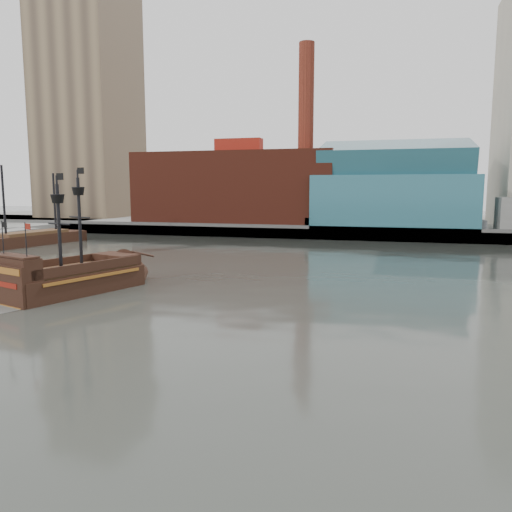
% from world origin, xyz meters
% --- Properties ---
extents(ground, '(400.00, 400.00, 0.00)m').
position_xyz_m(ground, '(0.00, 0.00, 0.00)').
color(ground, '#2C2F29').
rests_on(ground, ground).
extents(promenade_far, '(220.00, 60.00, 2.00)m').
position_xyz_m(promenade_far, '(0.00, 92.00, 1.00)').
color(promenade_far, slate).
rests_on(promenade_far, ground).
extents(seawall, '(220.00, 1.00, 2.60)m').
position_xyz_m(seawall, '(0.00, 62.50, 1.30)').
color(seawall, '#4C4C49').
rests_on(seawall, ground).
extents(skyline, '(149.00, 45.00, 62.00)m').
position_xyz_m(skyline, '(5.21, 84.56, 24.55)').
color(skyline, '#7B664A').
rests_on(skyline, promenade_far).
extents(pirate_ship, '(9.71, 17.12, 12.29)m').
position_xyz_m(pirate_ship, '(-17.79, 7.87, 1.11)').
color(pirate_ship, black).
rests_on(pirate_ship, ground).
extents(docked_vessel, '(7.96, 20.83, 13.83)m').
position_xyz_m(docked_vessel, '(-48.64, 40.01, 0.88)').
color(docked_vessel, black).
rests_on(docked_vessel, ground).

